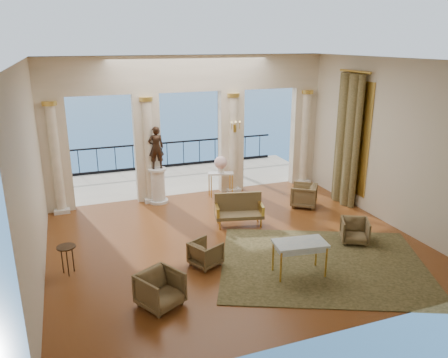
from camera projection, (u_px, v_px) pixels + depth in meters
name	position (u px, v px, depth m)	size (l,w,h in m)	color
floor	(234.00, 242.00, 11.16)	(9.00, 9.00, 0.00)	#53270A
room_walls	(254.00, 141.00, 9.29)	(9.00, 9.00, 9.00)	beige
arcade	(190.00, 118.00, 13.80)	(9.00, 0.56, 4.50)	beige
terrace	(177.00, 179.00, 16.36)	(10.00, 3.60, 0.10)	#AEA190
balustrade	(167.00, 157.00, 17.66)	(9.00, 0.06, 1.03)	black
palm_tree	(220.00, 63.00, 16.48)	(2.00, 2.00, 4.50)	#4C3823
sea	(91.00, 115.00, 66.66)	(160.00, 160.00, 0.00)	#1E5594
curtain	(347.00, 140.00, 13.30)	(0.33, 1.40, 4.09)	#4C4828
window_frame	(352.00, 137.00, 13.33)	(0.04, 1.60, 3.40)	gold
wall_sconce	(235.00, 128.00, 14.08)	(0.30, 0.11, 0.33)	gold
rug	(323.00, 264.00, 10.04)	(4.62, 3.59, 0.02)	#2C3016
armchair_a	(160.00, 288.00, 8.36)	(0.75, 0.70, 0.77)	#41371F
armchair_b	(355.00, 230.00, 11.04)	(0.66, 0.62, 0.68)	#41371F
armchair_c	(304.00, 194.00, 13.45)	(0.75, 0.70, 0.77)	#41371F
armchair_d	(206.00, 252.00, 9.92)	(0.62, 0.58, 0.63)	#41371F
settee	(239.00, 209.00, 12.12)	(1.42, 0.85, 0.88)	#41371F
game_table	(300.00, 246.00, 9.41)	(1.20, 0.76, 0.77)	silver
pedestal	(158.00, 186.00, 13.73)	(0.61, 0.61, 1.12)	silver
statue	(156.00, 148.00, 13.36)	(0.48, 0.32, 1.32)	black
console_table	(221.00, 177.00, 14.31)	(0.88, 0.54, 0.79)	silver
urn	(221.00, 163.00, 14.18)	(0.42, 0.42, 0.55)	white
side_table	(66.00, 250.00, 9.47)	(0.41, 0.41, 0.66)	black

